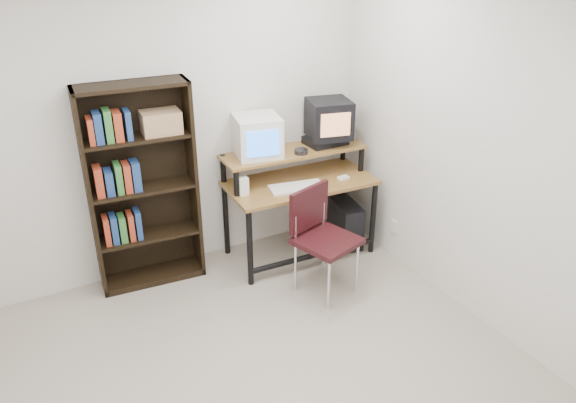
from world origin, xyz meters
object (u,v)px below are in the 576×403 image
crt_tv (329,119)px  bookshelf (142,184)px  school_chair (320,230)px  crt_monitor (257,136)px  pc_tower (345,222)px  computer_desk (299,184)px

crt_tv → bookshelf: 1.73m
crt_tv → school_chair: (-0.50, -0.69, -0.67)m
crt_monitor → school_chair: (0.18, -0.76, -0.59)m
crt_monitor → crt_tv: bearing=5.2°
pc_tower → bookshelf: bearing=180.0°
computer_desk → crt_tv: 0.64m
crt_monitor → bookshelf: 1.05m
crt_monitor → crt_tv: 0.69m
school_chair → bookshelf: bearing=127.9°
crt_tv → bookshelf: size_ratio=0.25×
crt_tv → school_chair: 1.08m
crt_monitor → pc_tower: size_ratio=0.98×
computer_desk → pc_tower: (0.48, -0.06, -0.49)m
crt_monitor → school_chair: bearing=-65.4°
computer_desk → bookshelf: bearing=172.7°
crt_tv → school_chair: bearing=-112.3°
crt_monitor → school_chair: 0.99m
crt_monitor → bookshelf: size_ratio=0.26×
computer_desk → crt_tv: (0.36, 0.09, 0.52)m
crt_tv → pc_tower: size_ratio=0.96×
pc_tower → bookshelf: (-1.82, 0.29, 0.68)m
crt_tv → bookshelf: bearing=-171.3°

